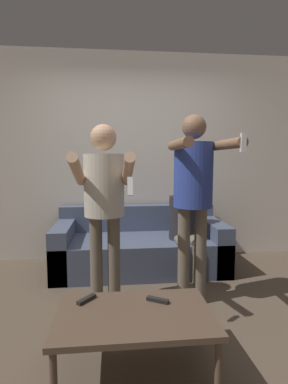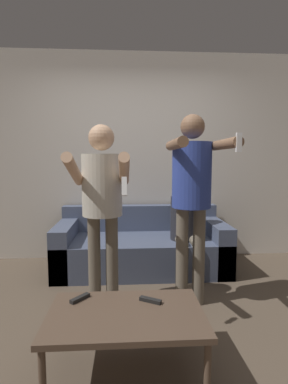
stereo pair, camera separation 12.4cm
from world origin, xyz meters
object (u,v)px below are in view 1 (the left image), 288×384
object	(u,v)px
remote_far	(87,299)
person_standing_left	(104,195)
person_seated	(184,220)
remote_near	(158,300)
coffee_table	(135,318)
person_standing_right	(194,186)
couch	(140,248)

from	to	relation	value
remote_far	person_standing_left	bearing A→B (deg)	80.58
person_seated	remote_near	distance (m)	1.56
coffee_table	person_standing_right	bearing A→B (deg)	54.71
person_standing_left	person_standing_right	distance (m)	0.79
couch	remote_far	distance (m)	1.68
couch	person_standing_right	distance (m)	1.33
person_standing_left	remote_far	bearing A→B (deg)	-99.42
couch	person_standing_right	bearing A→B (deg)	-67.60
couch	remote_far	world-z (taller)	couch
couch	person_standing_right	size ratio (longest dim) A/B	1.17
coffee_table	remote_far	bearing A→B (deg)	149.20
person_standing_left	couch	bearing A→B (deg)	67.63
person_standing_left	remote_far	world-z (taller)	person_standing_left
coffee_table	remote_far	size ratio (longest dim) A/B	6.98
remote_far	person_seated	bearing A→B (deg)	54.54
person_standing_right	coffee_table	world-z (taller)	person_standing_right
person_standing_left	person_seated	bearing A→B (deg)	40.22
remote_near	coffee_table	bearing A→B (deg)	-142.41
person_standing_left	person_standing_right	size ratio (longest dim) A/B	0.95
person_standing_left	person_standing_right	xyz separation A→B (m)	(0.79, -0.00, 0.07)
couch	person_standing_left	world-z (taller)	person_standing_left
person_standing_right	person_seated	xyz separation A→B (m)	(0.10, 0.75, -0.47)
couch	person_seated	world-z (taller)	person_seated
remote_far	remote_near	bearing A→B (deg)	-7.06
person_standing_right	coffee_table	bearing A→B (deg)	-125.29
person_seated	coffee_table	size ratio (longest dim) A/B	1.18
couch	coffee_table	xyz separation A→B (m)	(-0.19, -1.78, 0.10)
person_seated	couch	bearing A→B (deg)	157.81
person_standing_left	person_seated	xyz separation A→B (m)	(0.89, 0.75, -0.40)
remote_near	remote_far	xyz separation A→B (m)	(-0.47, 0.06, 0.00)
coffee_table	remote_near	world-z (taller)	remote_near
person_standing_right	remote_far	distance (m)	1.30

